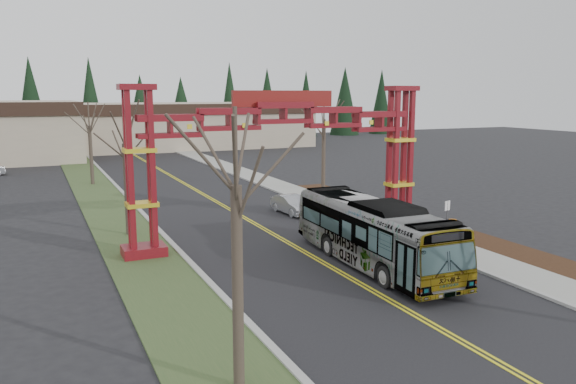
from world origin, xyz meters
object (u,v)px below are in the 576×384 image
bare_tree_median_mid (124,144)px  barrel_north (367,204)px  barrel_south (452,227)px  retail_building_east (185,125)px  bare_tree_right_far (324,128)px  gateway_arch (283,138)px  bare_tree_median_near (236,187)px  transit_bus (373,233)px  street_sign (447,211)px  silver_sedan (292,205)px  barrel_mid (398,211)px  bare_tree_median_far (89,126)px

bare_tree_median_mid → barrel_north: size_ratio=7.40×
barrel_south → retail_building_east: bearing=89.9°
bare_tree_right_far → gateway_arch: bearing=-125.9°
bare_tree_median_mid → bare_tree_median_near: bearing=-90.0°
transit_bus → street_sign: bearing=25.3°
retail_building_east → silver_sedan: size_ratio=9.41×
barrel_north → bare_tree_median_mid: bearing=-179.0°
street_sign → barrel_north: (-0.37, 8.28, -1.02)m
gateway_arch → transit_bus: gateway_arch is taller
bare_tree_right_far → street_sign: 17.35m
bare_tree_right_far → barrel_south: (-0.13, -16.80, -5.03)m
silver_sedan → street_sign: (5.83, -9.53, 0.86)m
silver_sedan → bare_tree_median_near: 24.73m
bare_tree_median_mid → bare_tree_right_far: bare_tree_right_far is taller
barrel_south → barrel_mid: bearing=93.4°
bare_tree_median_near → barrel_mid: bearing=44.0°
silver_sedan → bare_tree_median_far: bearing=115.8°
bare_tree_right_far → barrel_south: size_ratio=8.43×
barrel_mid → silver_sedan: bearing=144.6°
retail_building_east → street_sign: retail_building_east is taller
bare_tree_median_near → bare_tree_right_far: size_ratio=1.04×
transit_bus → bare_tree_median_mid: bare_tree_median_mid is taller
retail_building_east → silver_sedan: bearing=-96.6°
bare_tree_median_far → gateway_arch: bearing=-72.9°
gateway_arch → bare_tree_median_far: bearing=107.1°
retail_building_east → barrel_south: (-0.13, -64.93, -3.05)m
bare_tree_median_far → bare_tree_median_near: bearing=-90.0°
barrel_mid → bare_tree_median_near: bearing=-136.0°
street_sign → barrel_mid: bearing=87.8°
silver_sedan → barrel_south: bearing=-60.9°
barrel_south → bare_tree_right_far: bearing=89.6°
silver_sedan → bare_tree_median_mid: bare_tree_median_mid is taller
gateway_arch → barrel_mid: size_ratio=18.88×
silver_sedan → barrel_south: 11.39m
bare_tree_right_far → barrel_mid: 12.67m
retail_building_east → bare_tree_median_far: bare_tree_median_far is taller
transit_bus → bare_tree_right_far: 21.91m
transit_bus → street_sign: transit_bus is taller
bare_tree_median_mid → street_sign: bare_tree_median_mid is taller
bare_tree_median_mid → street_sign: bearing=-24.7°
transit_bus → silver_sedan: size_ratio=2.94×
bare_tree_median_near → bare_tree_median_far: 40.77m
bare_tree_median_near → street_sign: bearing=34.0°
retail_building_east → bare_tree_right_far: bare_tree_right_far is taller
transit_bus → bare_tree_median_far: bearing=109.1°
retail_building_east → bare_tree_median_far: (-18.00, -35.93, 1.98)m
retail_building_east → street_sign: bearing=-90.6°
transit_bus → bare_tree_median_near: 13.84m
barrel_north → transit_bus: bearing=-121.3°
barrel_south → bare_tree_median_far: bearing=121.7°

